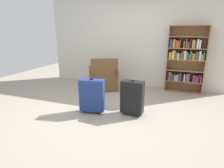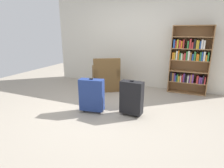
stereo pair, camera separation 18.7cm
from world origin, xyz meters
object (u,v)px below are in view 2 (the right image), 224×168
(suitcase_black, at_px, (132,98))
(suitcase_navy_blue, at_px, (92,95))
(bookshelf, at_px, (189,60))
(armchair, at_px, (106,78))
(mug, at_px, (123,91))

(suitcase_black, xyz_separation_m, suitcase_navy_blue, (-0.77, -0.17, 0.00))
(bookshelf, bearing_deg, suitcase_navy_blue, -129.64)
(armchair, distance_m, suitcase_black, 1.76)
(suitcase_black, relative_size, suitcase_navy_blue, 1.00)
(suitcase_navy_blue, bearing_deg, armchair, 104.44)
(suitcase_black, distance_m, suitcase_navy_blue, 0.79)
(bookshelf, relative_size, mug, 14.32)
(mug, relative_size, suitcase_navy_blue, 0.17)
(bookshelf, bearing_deg, armchair, -164.97)
(suitcase_navy_blue, bearing_deg, suitcase_black, 12.26)
(bookshelf, distance_m, armchair, 2.23)
(bookshelf, bearing_deg, suitcase_black, -116.28)
(mug, bearing_deg, suitcase_black, -63.95)
(bookshelf, xyz_separation_m, mug, (-1.50, -0.71, -0.82))
(mug, bearing_deg, armchair, 165.41)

